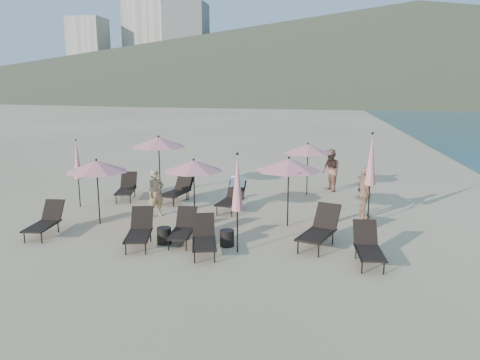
% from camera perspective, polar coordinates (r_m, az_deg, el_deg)
% --- Properties ---
extents(ground, '(800.00, 800.00, 0.00)m').
position_cam_1_polar(ground, '(12.54, -1.20, -8.12)').
color(ground, '#D6BA8C').
rests_on(ground, ground).
extents(volcanic_headland, '(690.00, 690.00, 55.00)m').
position_cam_1_polar(volcanic_headland, '(322.53, 22.53, 14.52)').
color(volcanic_headland, brown).
rests_on(volcanic_headland, ground).
extents(hotel_skyline, '(109.00, 82.00, 55.00)m').
position_cam_1_polar(hotel_skyline, '(299.28, -9.61, 15.07)').
color(hotel_skyline, beige).
rests_on(hotel_skyline, ground).
extents(lounger_0, '(0.71, 1.59, 0.89)m').
position_cam_1_polar(lounger_0, '(14.46, -22.64, -4.62)').
color(lounger_0, black).
rests_on(lounger_0, ground).
extents(lounger_1, '(0.93, 1.67, 0.91)m').
position_cam_1_polar(lounger_1, '(12.81, -12.14, -5.96)').
color(lounger_1, black).
rests_on(lounger_1, ground).
extents(lounger_2, '(0.65, 1.51, 0.85)m').
position_cam_1_polar(lounger_2, '(12.86, -6.97, -5.82)').
color(lounger_2, black).
rests_on(lounger_2, ground).
extents(lounger_3, '(0.94, 1.62, 0.88)m').
position_cam_1_polar(lounger_3, '(12.00, -4.41, -6.98)').
color(lounger_3, black).
rests_on(lounger_3, ground).
extents(lounger_4, '(1.22, 1.88, 1.01)m').
position_cam_1_polar(lounger_4, '(12.62, 9.70, -5.89)').
color(lounger_4, black).
rests_on(lounger_4, ground).
extents(lounger_5, '(0.69, 1.58, 0.89)m').
position_cam_1_polar(lounger_5, '(11.74, 15.35, -7.76)').
color(lounger_5, black).
rests_on(lounger_5, ground).
extents(lounger_6, '(0.94, 1.70, 0.92)m').
position_cam_1_polar(lounger_6, '(18.12, -13.65, -0.90)').
color(lounger_6, black).
rests_on(lounger_6, ground).
extents(lounger_7, '(0.92, 1.70, 0.92)m').
position_cam_1_polar(lounger_7, '(17.36, -7.65, -1.20)').
color(lounger_7, black).
rests_on(lounger_7, ground).
extents(lounger_8, '(1.05, 1.73, 0.93)m').
position_cam_1_polar(lounger_8, '(17.48, -7.49, -1.10)').
color(lounger_8, black).
rests_on(lounger_8, ground).
extents(lounger_9, '(0.86, 1.76, 1.05)m').
position_cam_1_polar(lounger_9, '(16.04, -0.90, -1.89)').
color(lounger_9, black).
rests_on(lounger_9, ground).
extents(umbrella_open_0, '(1.89, 1.89, 2.04)m').
position_cam_1_polar(umbrella_open_0, '(14.78, -17.08, 1.60)').
color(umbrella_open_0, black).
rests_on(umbrella_open_0, ground).
extents(umbrella_open_1, '(1.86, 1.86, 2.01)m').
position_cam_1_polar(umbrella_open_1, '(14.47, -5.67, 1.73)').
color(umbrella_open_1, black).
rests_on(umbrella_open_1, ground).
extents(umbrella_open_2, '(1.99, 1.99, 2.14)m').
position_cam_1_polar(umbrella_open_2, '(13.97, 5.95, 1.87)').
color(umbrella_open_2, black).
rests_on(umbrella_open_2, ground).
extents(umbrella_open_3, '(2.15, 2.15, 2.32)m').
position_cam_1_polar(umbrella_open_3, '(18.41, -9.89, 4.55)').
color(umbrella_open_3, black).
rests_on(umbrella_open_3, ground).
extents(umbrella_open_4, '(1.91, 1.91, 2.06)m').
position_cam_1_polar(umbrella_open_4, '(18.16, 8.28, 3.78)').
color(umbrella_open_4, black).
rests_on(umbrella_open_4, ground).
extents(umbrella_closed_0, '(0.30, 0.30, 2.59)m').
position_cam_1_polar(umbrella_closed_0, '(11.64, -0.33, -0.45)').
color(umbrella_closed_0, black).
rests_on(umbrella_closed_0, ground).
extents(umbrella_closed_1, '(0.33, 0.33, 2.84)m').
position_cam_1_polar(umbrella_closed_1, '(14.70, 15.69, 2.31)').
color(umbrella_closed_1, black).
rests_on(umbrella_closed_1, ground).
extents(umbrella_closed_2, '(0.28, 0.28, 2.41)m').
position_cam_1_polar(umbrella_closed_2, '(17.13, -19.24, 2.32)').
color(umbrella_closed_2, black).
rests_on(umbrella_closed_2, ground).
extents(side_table_0, '(0.39, 0.39, 0.44)m').
position_cam_1_polar(side_table_0, '(12.87, -9.24, -6.71)').
color(side_table_0, black).
rests_on(side_table_0, ground).
extents(side_table_1, '(0.39, 0.39, 0.43)m').
position_cam_1_polar(side_table_1, '(12.53, -1.60, -7.09)').
color(side_table_1, black).
rests_on(side_table_1, ground).
extents(beachgoer_a, '(0.65, 0.66, 1.54)m').
position_cam_1_polar(beachgoer_a, '(15.41, -10.20, -1.61)').
color(beachgoer_a, tan).
rests_on(beachgoer_a, ground).
extents(beachgoer_b, '(0.95, 1.03, 1.71)m').
position_cam_1_polar(beachgoer_b, '(19.14, 10.99, 1.16)').
color(beachgoer_b, '#A36A54').
rests_on(beachgoer_b, ground).
extents(beachgoer_c, '(0.64, 1.05, 1.66)m').
position_cam_1_polar(beachgoer_c, '(15.48, 14.93, -1.52)').
color(beachgoer_c, tan).
rests_on(beachgoer_c, ground).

